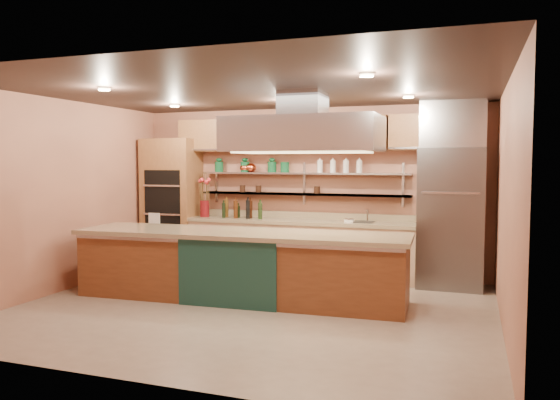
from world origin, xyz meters
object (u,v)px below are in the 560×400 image
at_px(kitchen_scale, 349,220).
at_px(refrigerator, 451,218).
at_px(island, 240,265).
at_px(green_canister, 285,167).
at_px(flower_vase, 205,209).
at_px(copper_kettle, 251,168).

bearing_deg(kitchen_scale, refrigerator, -22.97).
xyz_separation_m(island, green_canister, (-0.02, 1.96, 1.33)).
height_order(island, flower_vase, flower_vase).
distance_m(refrigerator, green_canister, 2.83).
xyz_separation_m(refrigerator, copper_kettle, (-3.34, 0.23, 0.74)).
relative_size(kitchen_scale, green_canister, 0.82).
height_order(kitchen_scale, green_canister, green_canister).
height_order(flower_vase, green_canister, green_canister).
height_order(island, kitchen_scale, kitchen_scale).
bearing_deg(flower_vase, green_canister, 8.86).
relative_size(island, copper_kettle, 23.36).
bearing_deg(copper_kettle, island, -71.81).
bearing_deg(green_canister, refrigerator, -4.84).
xyz_separation_m(island, copper_kettle, (-0.64, 1.96, 1.32)).
xyz_separation_m(copper_kettle, green_canister, (0.63, 0.00, 0.01)).
relative_size(refrigerator, kitchen_scale, 14.70).
bearing_deg(copper_kettle, green_canister, 0.00).
relative_size(island, green_canister, 25.91).
bearing_deg(green_canister, flower_vase, -171.14).
relative_size(flower_vase, kitchen_scale, 2.01).
bearing_deg(kitchen_scale, green_canister, 146.72).
bearing_deg(island, copper_kettle, 105.30).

